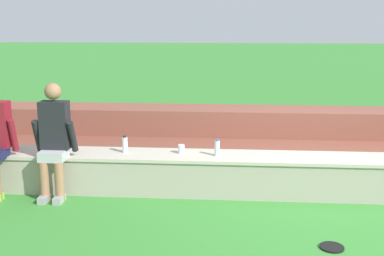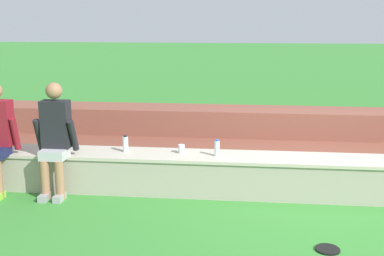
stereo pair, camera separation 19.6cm
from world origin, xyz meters
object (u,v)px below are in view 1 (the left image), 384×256
Objects in this scene: frisbee at (332,247)px; water_bottle_center_gap at (217,148)px; person_left_of_center at (54,138)px; water_bottle_mid_right at (125,145)px; plastic_cup_left_end at (181,149)px.

water_bottle_center_gap is at bearing 128.90° from frisbee.
person_left_of_center is 0.88m from water_bottle_mid_right.
water_bottle_center_gap is at bearing 7.42° from person_left_of_center.
water_bottle_mid_right is 0.93× the size of frisbee.
plastic_cup_left_end reaches higher than frisbee.
plastic_cup_left_end is 2.29m from frisbee.
plastic_cup_left_end is 0.47× the size of frisbee.
person_left_of_center is at bearing -158.00° from water_bottle_mid_right.
plastic_cup_left_end is (-0.46, 0.08, -0.04)m from water_bottle_center_gap.
water_bottle_center_gap is (1.99, 0.26, -0.16)m from person_left_of_center.
person_left_of_center is 2.02m from water_bottle_center_gap.
plastic_cup_left_end is (1.54, 0.34, -0.20)m from person_left_of_center.
water_bottle_mid_right is 1.98× the size of plastic_cup_left_end.
frisbee is at bearing -20.51° from person_left_of_center.
person_left_of_center is at bearing -167.51° from plastic_cup_left_end.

